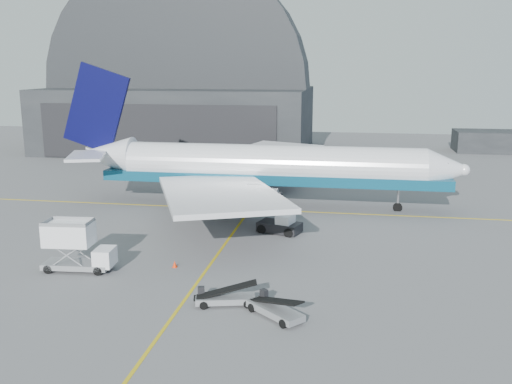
% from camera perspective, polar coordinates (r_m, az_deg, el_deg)
% --- Properties ---
extents(ground, '(200.00, 200.00, 0.00)m').
position_cam_1_polar(ground, '(47.15, -4.92, -7.69)').
color(ground, '#565659').
rests_on(ground, ground).
extents(taxi_lines, '(80.00, 42.12, 0.02)m').
position_cam_1_polar(taxi_lines, '(58.88, -1.86, -3.49)').
color(taxi_lines, gold).
rests_on(taxi_lines, ground).
extents(hangar, '(50.00, 28.30, 28.00)m').
position_cam_1_polar(hangar, '(112.95, -7.69, 9.04)').
color(hangar, black).
rests_on(hangar, ground).
extents(distant_bldg_a, '(14.00, 8.00, 4.00)m').
position_cam_1_polar(distant_bldg_a, '(118.98, 22.48, 3.75)').
color(distant_bldg_a, black).
rests_on(distant_bldg_a, ground).
extents(airliner, '(47.87, 46.42, 16.80)m').
position_cam_1_polar(airliner, '(66.78, 0.08, 2.58)').
color(airliner, white).
rests_on(airliner, ground).
extents(catering_truck, '(5.87, 2.56, 3.94)m').
position_cam_1_polar(catering_truck, '(48.32, -17.59, -5.25)').
color(catering_truck, gray).
rests_on(catering_truck, ground).
extents(pushback_tug, '(4.63, 3.46, 1.91)m').
position_cam_1_polar(pushback_tug, '(56.72, 2.49, -3.38)').
color(pushback_tug, black).
rests_on(pushback_tug, ground).
extents(belt_loader_a, '(4.48, 2.33, 1.67)m').
position_cam_1_polar(belt_loader_a, '(40.28, -3.15, -10.51)').
color(belt_loader_a, gray).
rests_on(belt_loader_a, ground).
extents(belt_loader_b, '(4.23, 3.95, 1.76)m').
position_cam_1_polar(belt_loader_b, '(38.47, 1.88, -11.60)').
color(belt_loader_b, gray).
rests_on(belt_loader_b, ground).
extents(traffic_cone, '(0.39, 0.39, 0.56)m').
position_cam_1_polar(traffic_cone, '(47.79, -8.13, -7.16)').
color(traffic_cone, red).
rests_on(traffic_cone, ground).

